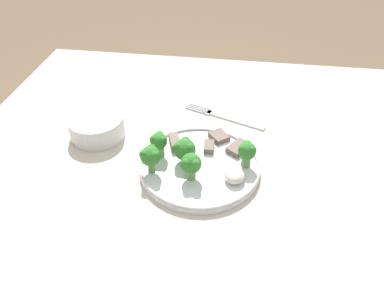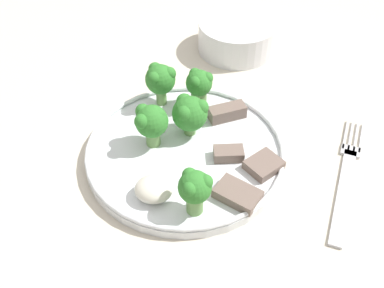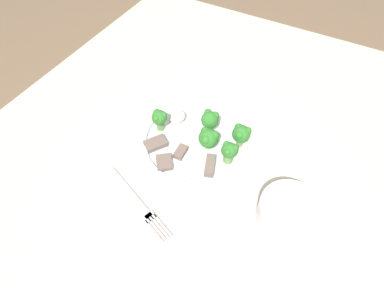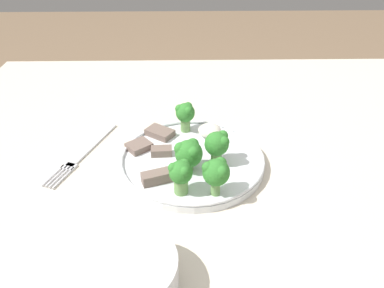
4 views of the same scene
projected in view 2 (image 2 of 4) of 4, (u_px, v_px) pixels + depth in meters
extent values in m
cube|color=beige|center=(155.00, 154.00, 0.59)|extent=(1.11, 1.04, 0.03)
cylinder|color=brown|center=(361.00, 122.00, 1.17)|extent=(0.06, 0.06, 0.68)
cylinder|color=white|center=(185.00, 153.00, 0.56)|extent=(0.25, 0.25, 0.01)
torus|color=white|center=(185.00, 148.00, 0.56)|extent=(0.25, 0.25, 0.01)
cube|color=silver|center=(343.00, 194.00, 0.52)|extent=(0.07, 0.15, 0.00)
cube|color=silver|center=(351.00, 151.00, 0.57)|extent=(0.03, 0.02, 0.00)
cube|color=silver|center=(361.00, 138.00, 0.59)|extent=(0.02, 0.06, 0.00)
cube|color=silver|center=(356.00, 137.00, 0.59)|extent=(0.02, 0.06, 0.00)
cube|color=silver|center=(350.00, 136.00, 0.59)|extent=(0.02, 0.06, 0.00)
cube|color=silver|center=(345.00, 135.00, 0.59)|extent=(0.02, 0.06, 0.00)
cylinder|color=silver|center=(237.00, 36.00, 0.72)|extent=(0.12, 0.12, 0.05)
cylinder|color=silver|center=(236.00, 38.00, 0.73)|extent=(0.10, 0.10, 0.04)
cylinder|color=#709E56|center=(199.00, 98.00, 0.61)|extent=(0.02, 0.02, 0.03)
sphere|color=#337F2D|center=(199.00, 83.00, 0.59)|extent=(0.04, 0.04, 0.04)
sphere|color=#337F2D|center=(207.00, 78.00, 0.59)|extent=(0.02, 0.02, 0.02)
sphere|color=#337F2D|center=(195.00, 74.00, 0.60)|extent=(0.02, 0.02, 0.02)
sphere|color=#337F2D|center=(195.00, 82.00, 0.58)|extent=(0.02, 0.02, 0.02)
cylinder|color=#709E56|center=(161.00, 95.00, 0.61)|extent=(0.01, 0.01, 0.03)
sphere|color=#337F2D|center=(160.00, 79.00, 0.60)|extent=(0.04, 0.04, 0.04)
sphere|color=#337F2D|center=(169.00, 74.00, 0.59)|extent=(0.02, 0.02, 0.02)
sphere|color=#337F2D|center=(156.00, 69.00, 0.60)|extent=(0.02, 0.02, 0.02)
sphere|color=#337F2D|center=(155.00, 78.00, 0.58)|extent=(0.02, 0.02, 0.02)
cylinder|color=#709E56|center=(190.00, 128.00, 0.58)|extent=(0.01, 0.01, 0.02)
sphere|color=#337F2D|center=(190.00, 114.00, 0.56)|extent=(0.04, 0.04, 0.04)
sphere|color=#337F2D|center=(201.00, 107.00, 0.55)|extent=(0.02, 0.02, 0.02)
sphere|color=#337F2D|center=(184.00, 101.00, 0.56)|extent=(0.02, 0.02, 0.02)
sphere|color=#337F2D|center=(184.00, 114.00, 0.54)|extent=(0.02, 0.02, 0.02)
cylinder|color=#709E56|center=(195.00, 202.00, 0.48)|extent=(0.02, 0.02, 0.03)
sphere|color=#337F2D|center=(195.00, 187.00, 0.46)|extent=(0.04, 0.04, 0.04)
sphere|color=#337F2D|center=(205.00, 182.00, 0.46)|extent=(0.02, 0.02, 0.02)
sphere|color=#337F2D|center=(190.00, 175.00, 0.47)|extent=(0.02, 0.02, 0.02)
sphere|color=#337F2D|center=(190.00, 189.00, 0.45)|extent=(0.02, 0.02, 0.02)
cylinder|color=#709E56|center=(149.00, 137.00, 0.56)|extent=(0.02, 0.02, 0.02)
sphere|color=#337F2D|center=(148.00, 121.00, 0.54)|extent=(0.04, 0.04, 0.04)
sphere|color=#337F2D|center=(158.00, 115.00, 0.53)|extent=(0.02, 0.02, 0.02)
sphere|color=#337F2D|center=(143.00, 110.00, 0.54)|extent=(0.02, 0.02, 0.02)
sphere|color=#337F2D|center=(142.00, 121.00, 0.53)|extent=(0.02, 0.02, 0.02)
cube|color=#756056|center=(227.00, 112.00, 0.60)|extent=(0.05, 0.04, 0.02)
cube|color=#756056|center=(264.00, 165.00, 0.53)|extent=(0.05, 0.05, 0.01)
cube|color=#756056|center=(229.00, 154.00, 0.54)|extent=(0.04, 0.02, 0.01)
cube|color=#756056|center=(238.00, 194.00, 0.50)|extent=(0.06, 0.05, 0.01)
ellipsoid|color=silver|center=(154.00, 189.00, 0.50)|extent=(0.04, 0.04, 0.02)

